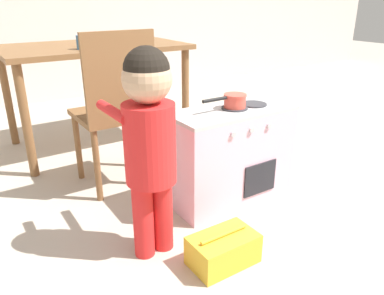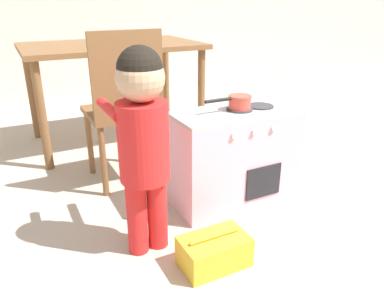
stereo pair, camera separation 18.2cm
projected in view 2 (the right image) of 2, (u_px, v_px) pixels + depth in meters
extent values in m
cube|color=#EAB2C6|center=(234.00, 159.00, 2.05)|extent=(0.68, 0.31, 0.51)
cube|color=#B7BABC|center=(237.00, 112.00, 1.95)|extent=(0.68, 0.31, 0.02)
cylinder|color=#38383D|center=(239.00, 109.00, 1.95)|extent=(0.14, 0.14, 0.01)
cylinder|color=#38383D|center=(261.00, 106.00, 2.01)|extent=(0.14, 0.14, 0.01)
cube|color=black|center=(264.00, 182.00, 1.99)|extent=(0.22, 0.01, 0.18)
cylinder|color=#B2B2B7|center=(234.00, 136.00, 1.79)|extent=(0.03, 0.01, 0.03)
cylinder|color=#B2B2B7|center=(254.00, 132.00, 1.84)|extent=(0.03, 0.01, 0.03)
cylinder|color=#B2B2B7|center=(273.00, 129.00, 1.89)|extent=(0.03, 0.01, 0.03)
cylinder|color=#E04C3D|center=(240.00, 102.00, 1.94)|extent=(0.12, 0.12, 0.07)
cylinder|color=#E04C3D|center=(240.00, 96.00, 1.93)|extent=(0.12, 0.12, 0.01)
cylinder|color=black|center=(218.00, 100.00, 1.87)|extent=(0.15, 0.02, 0.02)
cylinder|color=red|center=(137.00, 217.00, 1.65)|extent=(0.09, 0.09, 0.36)
cylinder|color=red|center=(157.00, 212.00, 1.69)|extent=(0.09, 0.09, 0.36)
cylinder|color=red|center=(143.00, 142.00, 1.54)|extent=(0.21, 0.21, 0.34)
sphere|color=tan|center=(140.00, 78.00, 1.44)|extent=(0.20, 0.20, 0.20)
sphere|color=black|center=(140.00, 69.00, 1.43)|extent=(0.18, 0.18, 0.18)
cylinder|color=red|center=(109.00, 109.00, 1.57)|extent=(0.04, 0.27, 0.04)
cylinder|color=red|center=(152.00, 104.00, 1.65)|extent=(0.04, 0.27, 0.04)
cube|color=gold|center=(214.00, 251.00, 1.60)|extent=(0.29, 0.18, 0.13)
cylinder|color=gold|center=(215.00, 236.00, 1.57)|extent=(0.23, 0.02, 0.02)
cube|color=brown|center=(111.00, 46.00, 2.79)|extent=(1.28, 0.80, 0.03)
cylinder|color=brown|center=(42.00, 117.00, 2.40)|extent=(0.06, 0.06, 0.72)
cylinder|color=brown|center=(201.00, 97.00, 2.89)|extent=(0.06, 0.06, 0.72)
cylinder|color=brown|center=(32.00, 94.00, 2.97)|extent=(0.06, 0.06, 0.72)
cylinder|color=brown|center=(166.00, 80.00, 3.46)|extent=(0.06, 0.06, 0.72)
cube|color=brown|center=(121.00, 112.00, 2.24)|extent=(0.40, 0.40, 0.03)
cube|color=brown|center=(128.00, 76.00, 1.99)|extent=(0.40, 0.02, 0.47)
cylinder|color=brown|center=(103.00, 162.00, 2.11)|extent=(0.04, 0.04, 0.42)
cylinder|color=brown|center=(159.00, 151.00, 2.26)|extent=(0.04, 0.04, 0.42)
cylinder|color=brown|center=(90.00, 143.00, 2.39)|extent=(0.04, 0.04, 0.42)
cylinder|color=brown|center=(140.00, 134.00, 2.54)|extent=(0.04, 0.04, 0.42)
cylinder|color=teal|center=(99.00, 41.00, 2.52)|extent=(0.08, 0.08, 0.09)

